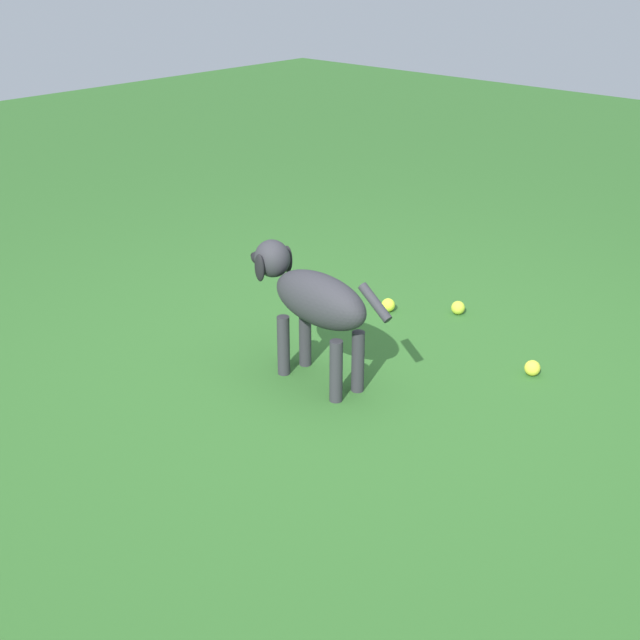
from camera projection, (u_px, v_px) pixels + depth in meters
name	position (u px, v px, depth m)	size (l,w,h in m)	color
ground	(361.00, 373.00, 3.61)	(14.00, 14.00, 0.00)	#2D6026
dog	(312.00, 298.00, 3.43)	(0.80, 0.22, 0.54)	#2D2D33
tennis_ball_0	(532.00, 368.00, 3.59)	(0.07, 0.07, 0.07)	yellow
tennis_ball_1	(458.00, 308.00, 4.16)	(0.07, 0.07, 0.07)	#BFD434
tennis_ball_2	(388.00, 305.00, 4.19)	(0.07, 0.07, 0.07)	#CCE433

